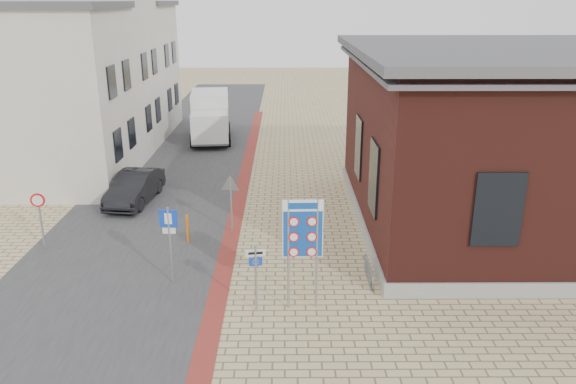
# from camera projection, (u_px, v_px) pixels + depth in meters

# --- Properties ---
(ground) EXTENTS (120.00, 120.00, 0.00)m
(ground) POSITION_uv_depth(u_px,v_px,m) (285.00, 316.00, 15.69)
(ground) COLOR tan
(ground) RESTS_ON ground
(road_strip) EXTENTS (7.00, 60.00, 0.02)m
(road_strip) POSITION_uv_depth(u_px,v_px,m) (181.00, 165.00, 29.83)
(road_strip) COLOR #38383A
(road_strip) RESTS_ON ground
(curb_strip) EXTENTS (0.60, 40.00, 0.02)m
(curb_strip) POSITION_uv_depth(u_px,v_px,m) (240.00, 197.00, 25.12)
(curb_strip) COLOR maroon
(curb_strip) RESTS_ON ground
(brick_building) EXTENTS (13.00, 13.00, 6.80)m
(brick_building) POSITION_uv_depth(u_px,v_px,m) (522.00, 136.00, 21.22)
(brick_building) COLOR gray
(brick_building) RESTS_ON ground
(townhouse_near) EXTENTS (7.40, 6.40, 8.30)m
(townhouse_near) POSITION_uv_depth(u_px,v_px,m) (44.00, 97.00, 25.61)
(townhouse_near) COLOR beige
(townhouse_near) RESTS_ON ground
(townhouse_mid) EXTENTS (7.40, 6.40, 9.10)m
(townhouse_mid) POSITION_uv_depth(u_px,v_px,m) (87.00, 72.00, 31.15)
(townhouse_mid) COLOR beige
(townhouse_mid) RESTS_ON ground
(townhouse_far) EXTENTS (7.40, 6.40, 8.30)m
(townhouse_far) POSITION_uv_depth(u_px,v_px,m) (118.00, 67.00, 36.95)
(townhouse_far) COLOR beige
(townhouse_far) RESTS_ON ground
(bike_rack) EXTENTS (0.08, 1.80, 0.60)m
(bike_rack) POSITION_uv_depth(u_px,v_px,m) (369.00, 271.00, 17.70)
(bike_rack) COLOR slate
(bike_rack) RESTS_ON ground
(sedan) EXTENTS (1.87, 4.21, 1.34)m
(sedan) POSITION_uv_depth(u_px,v_px,m) (135.00, 187.00, 24.29)
(sedan) COLOR black
(sedan) RESTS_ON ground
(box_truck) EXTENTS (2.81, 5.76, 2.91)m
(box_truck) POSITION_uv_depth(u_px,v_px,m) (210.00, 116.00, 34.80)
(box_truck) COLOR slate
(box_truck) RESTS_ON ground
(border_sign) EXTENTS (1.12, 0.09, 3.29)m
(border_sign) POSITION_uv_depth(u_px,v_px,m) (303.00, 231.00, 15.39)
(border_sign) COLOR gray
(border_sign) RESTS_ON ground
(essen_sign) EXTENTS (0.55, 0.12, 2.03)m
(essen_sign) POSITION_uv_depth(u_px,v_px,m) (256.00, 269.00, 15.54)
(essen_sign) COLOR gray
(essen_sign) RESTS_ON ground
(parking_sign) EXTENTS (0.55, 0.08, 2.50)m
(parking_sign) POSITION_uv_depth(u_px,v_px,m) (169.00, 232.00, 17.00)
(parking_sign) COLOR gray
(parking_sign) RESTS_ON ground
(yield_sign) EXTENTS (0.80, 0.14, 2.25)m
(yield_sign) POSITION_uv_depth(u_px,v_px,m) (231.00, 190.00, 20.79)
(yield_sign) COLOR gray
(yield_sign) RESTS_ON ground
(speed_sign) EXTENTS (0.49, 0.10, 2.10)m
(speed_sign) POSITION_uv_depth(u_px,v_px,m) (40.00, 213.00, 19.44)
(speed_sign) COLOR gray
(speed_sign) RESTS_ON ground
(bollard) EXTENTS (0.13, 0.13, 1.09)m
(bollard) POSITION_uv_depth(u_px,v_px,m) (188.00, 229.00, 20.22)
(bollard) COLOR orange
(bollard) RESTS_ON ground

